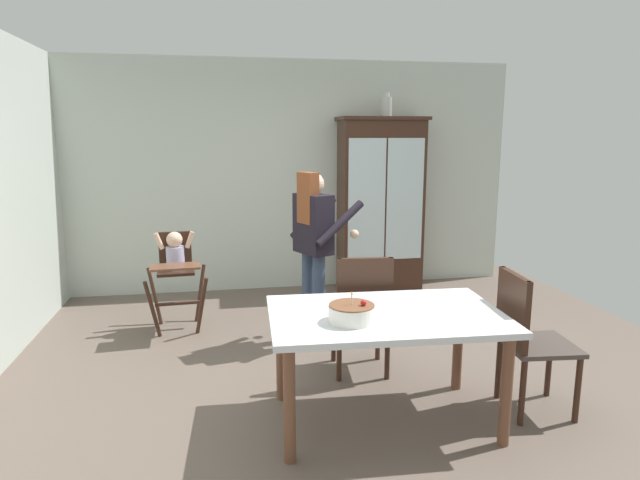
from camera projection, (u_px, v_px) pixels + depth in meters
The scene contains 10 objects.
ground_plane at pixel (340, 377), 4.18m from camera, with size 6.24×6.24×0.00m, color #66564C.
wall_back at pixel (293, 177), 6.46m from camera, with size 5.32×0.06×2.70m, color beige.
china_cabinet at pixel (380, 204), 6.45m from camera, with size 1.03×0.48×2.05m.
ceramic_vase at pixel (386, 106), 6.25m from camera, with size 0.13×0.13×0.27m.
high_chair_with_toddler at pixel (176, 263), 5.12m from camera, with size 0.61×0.71×0.95m.
adult_person at pixel (314, 236), 4.74m from camera, with size 0.64×0.63×1.53m.
dining_table at pixel (386, 327), 3.44m from camera, with size 1.52×1.01×0.74m.
birthday_cake at pixel (352, 313), 3.24m from camera, with size 0.28×0.28×0.19m.
dining_chair_far_side at pixel (362, 307), 4.12m from camera, with size 0.48×0.48×0.96m.
dining_chair_right_end at pixel (525, 333), 3.59m from camera, with size 0.48×0.48×0.96m.
Camera 1 is at (-0.87, -3.81, 1.85)m, focal length 30.41 mm.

